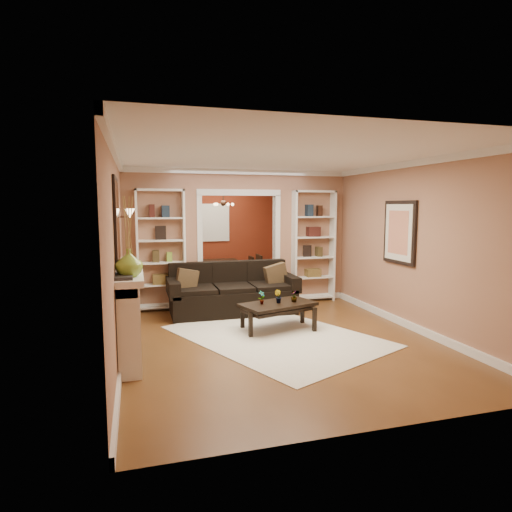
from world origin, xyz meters
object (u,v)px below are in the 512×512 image
object	(u,v)px
bookshelf_right	(313,246)
fireplace	(131,315)
bookshelf_left	(161,250)
coffee_table	(278,316)
dining_table	(224,276)
sofa	(233,288)

from	to	relation	value
bookshelf_right	fireplace	xyz separation A→B (m)	(-3.64, -2.53, -0.57)
bookshelf_left	fireplace	distance (m)	2.65
coffee_table	dining_table	size ratio (longest dim) A/B	0.65
bookshelf_left	dining_table	world-z (taller)	bookshelf_left
bookshelf_right	coffee_table	bearing A→B (deg)	-126.98
sofa	fireplace	world-z (taller)	fireplace
bookshelf_left	dining_table	distance (m)	2.44
sofa	coffee_table	distance (m)	1.37
coffee_table	bookshelf_left	bearing A→B (deg)	115.62
sofa	dining_table	world-z (taller)	sofa
sofa	dining_table	bearing A→B (deg)	82.52
bookshelf_right	fireplace	size ratio (longest dim) A/B	1.35
bookshelf_right	dining_table	bearing A→B (deg)	132.57
coffee_table	fireplace	bearing A→B (deg)	179.77
coffee_table	bookshelf_right	size ratio (longest dim) A/B	0.51
sofa	coffee_table	bearing A→B (deg)	-70.18
coffee_table	fireplace	distance (m)	2.37
coffee_table	sofa	bearing A→B (deg)	92.76
bookshelf_left	fireplace	size ratio (longest dim) A/B	1.35
bookshelf_right	dining_table	size ratio (longest dim) A/B	1.27
bookshelf_right	dining_table	distance (m)	2.44
coffee_table	fireplace	size ratio (longest dim) A/B	0.69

